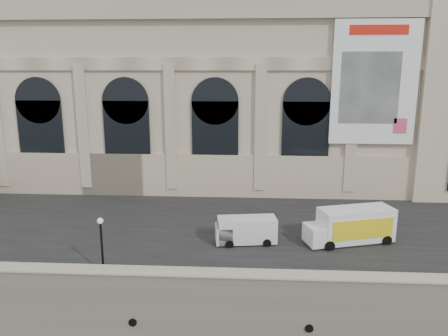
# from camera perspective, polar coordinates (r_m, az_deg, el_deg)

# --- Properties ---
(quay) EXTENTS (160.00, 70.00, 6.00)m
(quay) POSITION_cam_1_polar(r_m,az_deg,el_deg) (64.60, -5.52, -2.86)
(quay) COLOR gray
(quay) RESTS_ON ground
(street) EXTENTS (160.00, 24.00, 0.06)m
(street) POSITION_cam_1_polar(r_m,az_deg,el_deg) (44.04, -9.79, -6.56)
(street) COLOR #2D2D2D
(street) RESTS_ON quay
(parapet) EXTENTS (160.00, 1.40, 1.21)m
(parapet) POSITION_cam_1_polar(r_m,az_deg,el_deg) (31.95, -15.36, -13.55)
(parapet) COLOR gray
(parapet) RESTS_ON quay
(museum) EXTENTS (69.00, 18.70, 29.10)m
(museum) POSITION_cam_1_polar(r_m,az_deg,el_deg) (59.35, -12.34, 11.86)
(museum) COLOR beige
(museum) RESTS_ON quay
(van_c) EXTENTS (5.33, 2.66, 2.28)m
(van_c) POSITION_cam_1_polar(r_m,az_deg,el_deg) (37.38, 2.52, -8.14)
(van_c) COLOR silver
(van_c) RESTS_ON quay
(box_truck) EXTENTS (7.89, 4.40, 3.03)m
(box_truck) POSITION_cam_1_polar(r_m,az_deg,el_deg) (38.88, 16.26, -7.25)
(box_truck) COLOR white
(box_truck) RESTS_ON quay
(lamp_right) EXTENTS (0.44, 0.44, 4.34)m
(lamp_right) POSITION_cam_1_polar(r_m,az_deg,el_deg) (32.79, -15.66, -9.89)
(lamp_right) COLOR black
(lamp_right) RESTS_ON quay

